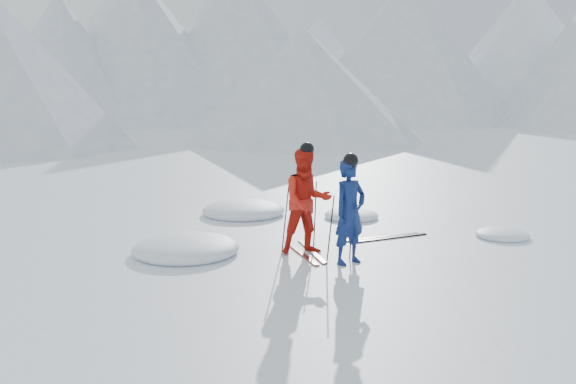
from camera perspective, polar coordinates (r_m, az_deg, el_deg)
ground at (r=12.40m, az=9.26°, el=-4.46°), size 160.00×160.00×0.00m
mountain_range at (r=46.39m, az=-16.61°, el=13.74°), size 106.15×62.94×15.53m
skier_blue at (r=10.49m, az=5.81°, el=-1.88°), size 0.69×0.49×1.81m
skier_red at (r=11.09m, az=1.76°, el=-0.88°), size 1.12×0.99×1.94m
pole_blue_left at (r=10.48m, az=3.99°, el=-3.55°), size 0.12×0.09×1.21m
pole_blue_right at (r=10.89m, az=5.96°, el=-3.08°), size 0.12×0.07×1.21m
pole_red_left at (r=11.18m, az=-0.25°, el=-2.47°), size 0.13×0.10×1.29m
pole_red_right at (r=11.44m, az=2.54°, el=-2.21°), size 0.13×0.09×1.29m
ski_worn_left at (r=11.23m, az=1.23°, el=-5.74°), size 0.56×1.66×0.03m
ski_worn_right at (r=11.36m, az=2.23°, el=-5.56°), size 0.67×1.63×0.03m
ski_loose_a at (r=12.58m, az=8.84°, el=-4.18°), size 1.69×0.41×0.03m
ski_loose_b at (r=12.54m, az=9.64°, el=-4.25°), size 1.69×0.35×0.03m
snow_lumps at (r=13.18m, az=-3.35°, el=-3.53°), size 7.42×6.52×0.44m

